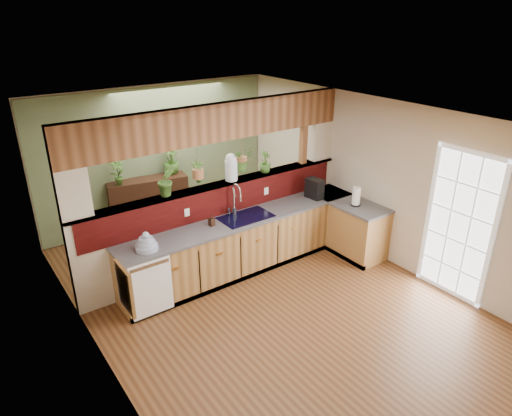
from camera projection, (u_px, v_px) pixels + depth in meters
ground at (271, 302)px, 6.49m from camera, size 4.60×7.00×0.01m
ceiling at (274, 121)px, 5.44m from camera, size 4.60×7.00×0.01m
wall_back at (158, 155)px, 8.57m from camera, size 4.60×0.02×2.60m
wall_left at (97, 275)px, 4.74m from camera, size 0.02×7.00×2.60m
wall_right at (387, 183)px, 7.20m from camera, size 0.02×7.00×2.60m
pass_through_partition at (220, 195)px, 7.03m from camera, size 4.60×0.21×2.60m
pass_through_ledge at (218, 185)px, 6.94m from camera, size 4.60×0.21×0.04m
header_beam at (216, 123)px, 6.56m from camera, size 4.60×0.15×0.55m
sage_backwall at (159, 155)px, 8.55m from camera, size 4.55×0.02×2.55m
countertop at (279, 235)px, 7.40m from camera, size 4.14×1.52×0.90m
dishwasher at (152, 288)px, 6.01m from camera, size 0.58×0.03×0.82m
navy_sink at (246, 222)px, 7.02m from camera, size 0.82×0.50×0.18m
french_door at (459, 227)px, 6.32m from camera, size 0.06×1.02×2.16m
framed_print at (125, 289)px, 4.06m from camera, size 0.04×0.35×0.45m
faucet at (235, 198)px, 6.94m from camera, size 0.23×0.23×0.52m
dish_stack at (147, 244)px, 6.01m from camera, size 0.30×0.30×0.26m
soap_dispenser at (212, 220)px, 6.68m from camera, size 0.09×0.09×0.17m
coffee_maker at (315, 189)px, 7.62m from camera, size 0.18×0.30×0.34m
paper_towel at (356, 197)px, 7.34m from camera, size 0.16×0.16×0.33m
glass_jar at (231, 167)px, 6.98m from camera, size 0.19×0.19×0.43m
ledge_plant_left at (167, 180)px, 6.39m from camera, size 0.30×0.26×0.47m
ledge_plant_right at (265, 162)px, 7.34m from camera, size 0.25×0.25×0.35m
hanging_plant_a at (197, 164)px, 6.61m from camera, size 0.21×0.17×0.51m
hanging_plant_b at (241, 149)px, 6.98m from camera, size 0.34×0.30×0.49m
shelving_console at (149, 203)px, 8.50m from camera, size 1.49×0.64×0.96m
shelf_plant_a at (118, 172)px, 7.94m from camera, size 0.25×0.18×0.47m
shelf_plant_b at (171, 160)px, 8.48m from camera, size 0.36×0.36×0.51m
floor_plant at (217, 218)px, 8.25m from camera, size 0.79×0.74×0.71m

